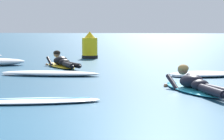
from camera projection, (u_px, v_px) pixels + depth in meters
The scene contains 7 objects.
ground_plane at pixel (105, 63), 15.75m from camera, with size 120.00×120.00×0.00m, color navy.
surfer_near at pixel (195, 85), 8.73m from camera, with size 1.38×2.47×0.54m.
surfer_far at pixel (62, 63), 13.91m from camera, with size 1.63×2.34×0.55m.
drifting_surfboard at pixel (30, 101), 7.54m from camera, with size 2.33×1.10×0.16m.
whitewater_mid_left at pixel (50, 73), 11.60m from camera, with size 2.54×0.62×0.13m.
whitewater_back at pixel (202, 74), 11.49m from camera, with size 1.83×1.34×0.12m.
channel_marker_buoy at pixel (90, 48), 17.68m from camera, with size 0.62×0.62×1.03m.
Camera 1 is at (2.17, -5.55, 1.26)m, focal length 74.04 mm.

